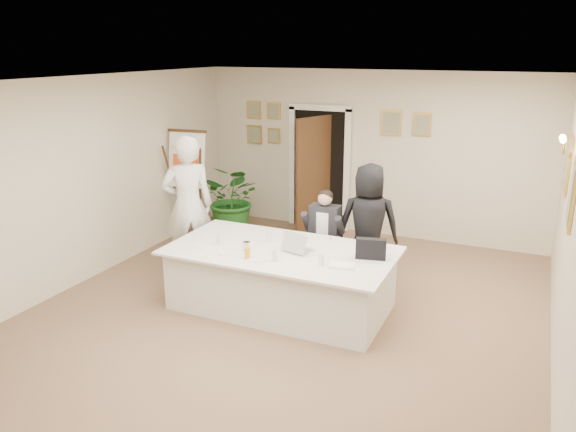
# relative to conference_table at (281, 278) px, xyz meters

# --- Properties ---
(floor) EXTENTS (7.00, 7.00, 0.00)m
(floor) POSITION_rel_conference_table_xyz_m (0.12, -0.15, -0.39)
(floor) COLOR brown
(floor) RESTS_ON ground
(ceiling) EXTENTS (6.00, 7.00, 0.02)m
(ceiling) POSITION_rel_conference_table_xyz_m (0.12, -0.15, 2.41)
(ceiling) COLOR white
(ceiling) RESTS_ON wall_back
(wall_back) EXTENTS (6.00, 0.10, 2.80)m
(wall_back) POSITION_rel_conference_table_xyz_m (0.12, 3.35, 1.01)
(wall_back) COLOR beige
(wall_back) RESTS_ON floor
(wall_front) EXTENTS (6.00, 0.10, 2.80)m
(wall_front) POSITION_rel_conference_table_xyz_m (0.12, -3.65, 1.01)
(wall_front) COLOR beige
(wall_front) RESTS_ON floor
(wall_left) EXTENTS (0.10, 7.00, 2.80)m
(wall_left) POSITION_rel_conference_table_xyz_m (-2.88, -0.15, 1.01)
(wall_left) COLOR beige
(wall_left) RESTS_ON floor
(wall_right) EXTENTS (0.10, 7.00, 2.80)m
(wall_right) POSITION_rel_conference_table_xyz_m (3.12, -0.15, 1.01)
(wall_right) COLOR beige
(wall_right) RESTS_ON floor
(doorway) EXTENTS (1.14, 0.86, 2.20)m
(doorway) POSITION_rel_conference_table_xyz_m (-0.76, 3.17, 0.65)
(doorway) COLOR black
(doorway) RESTS_ON floor
(pictures_back_wall) EXTENTS (3.40, 0.06, 0.80)m
(pictures_back_wall) POSITION_rel_conference_table_xyz_m (-0.68, 3.32, 1.46)
(pictures_back_wall) COLOR gold
(pictures_back_wall) RESTS_ON wall_back
(pictures_right_wall) EXTENTS (0.06, 2.20, 0.80)m
(pictures_right_wall) POSITION_rel_conference_table_xyz_m (3.09, 1.05, 1.36)
(pictures_right_wall) COLOR gold
(pictures_right_wall) RESTS_ON wall_right
(wall_sconce) EXTENTS (0.20, 0.30, 0.24)m
(wall_sconce) POSITION_rel_conference_table_xyz_m (3.02, 1.05, 1.71)
(wall_sconce) COLOR #B19738
(wall_sconce) RESTS_ON wall_right
(conference_table) EXTENTS (2.78, 1.48, 0.78)m
(conference_table) POSITION_rel_conference_table_xyz_m (0.00, 0.00, 0.00)
(conference_table) COLOR silver
(conference_table) RESTS_ON floor
(seated_man) EXTENTS (0.66, 0.69, 1.32)m
(seated_man) POSITION_rel_conference_table_xyz_m (0.18, 1.02, 0.27)
(seated_man) COLOR black
(seated_man) RESTS_ON floor
(flip_chart) EXTENTS (0.65, 0.43, 1.83)m
(flip_chart) POSITION_rel_conference_table_xyz_m (-2.50, 1.79, 0.46)
(flip_chart) COLOR #3A2612
(flip_chart) RESTS_ON floor
(standing_man) EXTENTS (0.86, 0.84, 2.00)m
(standing_man) POSITION_rel_conference_table_xyz_m (-1.69, 0.52, 0.61)
(standing_man) COLOR silver
(standing_man) RESTS_ON floor
(standing_woman) EXTENTS (0.94, 0.73, 1.69)m
(standing_woman) POSITION_rel_conference_table_xyz_m (0.76, 1.18, 0.45)
(standing_woman) COLOR black
(standing_woman) RESTS_ON floor
(potted_palm) EXTENTS (1.18, 1.04, 1.24)m
(potted_palm) POSITION_rel_conference_table_xyz_m (-2.00, 2.35, 0.23)
(potted_palm) COLOR #1E5B1E
(potted_palm) RESTS_ON floor
(laptop) EXTENTS (0.42, 0.44, 0.28)m
(laptop) POSITION_rel_conference_table_xyz_m (0.20, 0.06, 0.52)
(laptop) COLOR #B7BABC
(laptop) RESTS_ON conference_table
(laptop_bag) EXTENTS (0.37, 0.17, 0.25)m
(laptop_bag) POSITION_rel_conference_table_xyz_m (1.09, 0.14, 0.51)
(laptop_bag) COLOR black
(laptop_bag) RESTS_ON conference_table
(paper_stack) EXTENTS (0.31, 0.24, 0.03)m
(paper_stack) POSITION_rel_conference_table_xyz_m (0.87, -0.23, 0.40)
(paper_stack) COLOR white
(paper_stack) RESTS_ON conference_table
(plate_left) EXTENTS (0.25, 0.25, 0.01)m
(plate_left) POSITION_rel_conference_table_xyz_m (-0.95, -0.28, 0.39)
(plate_left) COLOR white
(plate_left) RESTS_ON conference_table
(plate_mid) EXTENTS (0.23, 0.23, 0.01)m
(plate_mid) POSITION_rel_conference_table_xyz_m (-0.55, -0.37, 0.39)
(plate_mid) COLOR white
(plate_mid) RESTS_ON conference_table
(plate_near) EXTENTS (0.25, 0.25, 0.01)m
(plate_near) POSITION_rel_conference_table_xyz_m (-0.11, -0.43, 0.39)
(plate_near) COLOR white
(plate_near) RESTS_ON conference_table
(glass_a) EXTENTS (0.08, 0.08, 0.14)m
(glass_a) POSITION_rel_conference_table_xyz_m (-0.78, -0.14, 0.45)
(glass_a) COLOR silver
(glass_a) RESTS_ON conference_table
(glass_b) EXTENTS (0.07, 0.07, 0.14)m
(glass_b) POSITION_rel_conference_table_xyz_m (0.09, -0.38, 0.45)
(glass_b) COLOR silver
(glass_b) RESTS_ON conference_table
(glass_c) EXTENTS (0.07, 0.07, 0.14)m
(glass_c) POSITION_rel_conference_table_xyz_m (0.64, -0.30, 0.45)
(glass_c) COLOR silver
(glass_c) RESTS_ON conference_table
(glass_d) EXTENTS (0.08, 0.08, 0.14)m
(glass_d) POSITION_rel_conference_table_xyz_m (-0.27, 0.22, 0.45)
(glass_d) COLOR silver
(glass_d) RESTS_ON conference_table
(oj_glass) EXTENTS (0.09, 0.09, 0.13)m
(oj_glass) POSITION_rel_conference_table_xyz_m (-0.23, -0.45, 0.45)
(oj_glass) COLOR orange
(oj_glass) RESTS_ON conference_table
(steel_jug) EXTENTS (0.10, 0.10, 0.11)m
(steel_jug) POSITION_rel_conference_table_xyz_m (-0.37, -0.20, 0.44)
(steel_jug) COLOR silver
(steel_jug) RESTS_ON conference_table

